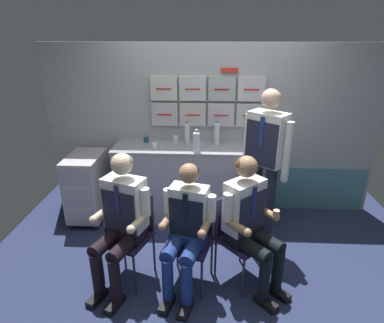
{
  "coord_description": "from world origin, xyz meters",
  "views": [
    {
      "loc": [
        -0.04,
        -2.59,
        2.25
      ],
      "look_at": [
        -0.19,
        0.35,
        1.07
      ],
      "focal_mm": 30.11,
      "sensor_mm": 36.0,
      "label": 1
    }
  ],
  "objects_px": {
    "service_trolley": "(87,185)",
    "folding_chair_left": "(132,226)",
    "folding_chair_right": "(236,228)",
    "crew_member_standing": "(266,155)",
    "espresso_cup_small": "(146,139)",
    "crew_member_center": "(186,226)",
    "water_bottle_blue_cap": "(196,141)",
    "crew_member_left": "(121,217)",
    "crew_member_right": "(250,219)",
    "folding_chair_center": "(192,230)"
  },
  "relations": [
    {
      "from": "crew_member_center",
      "to": "crew_member_standing",
      "type": "xyz_separation_m",
      "value": [
        0.79,
        0.79,
        0.38
      ]
    },
    {
      "from": "folding_chair_left",
      "to": "espresso_cup_small",
      "type": "height_order",
      "value": "espresso_cup_small"
    },
    {
      "from": "service_trolley",
      "to": "water_bottle_blue_cap",
      "type": "relative_size",
      "value": 3.26
    },
    {
      "from": "folding_chair_right",
      "to": "water_bottle_blue_cap",
      "type": "relative_size",
      "value": 3.2
    },
    {
      "from": "crew_member_standing",
      "to": "espresso_cup_small",
      "type": "relative_size",
      "value": 26.25
    },
    {
      "from": "crew_member_center",
      "to": "crew_member_right",
      "type": "distance_m",
      "value": 0.58
    },
    {
      "from": "service_trolley",
      "to": "crew_member_standing",
      "type": "distance_m",
      "value": 2.22
    },
    {
      "from": "crew_member_standing",
      "to": "water_bottle_blue_cap",
      "type": "bearing_deg",
      "value": 156.7
    },
    {
      "from": "folding_chair_center",
      "to": "crew_member_center",
      "type": "bearing_deg",
      "value": -104.72
    },
    {
      "from": "water_bottle_blue_cap",
      "to": "espresso_cup_small",
      "type": "distance_m",
      "value": 0.72
    },
    {
      "from": "service_trolley",
      "to": "crew_member_right",
      "type": "distance_m",
      "value": 2.19
    },
    {
      "from": "folding_chair_center",
      "to": "crew_member_standing",
      "type": "bearing_deg",
      "value": 40.18
    },
    {
      "from": "folding_chair_right",
      "to": "espresso_cup_small",
      "type": "xyz_separation_m",
      "value": [
        -1.06,
        1.21,
        0.48
      ]
    },
    {
      "from": "water_bottle_blue_cap",
      "to": "crew_member_left",
      "type": "bearing_deg",
      "value": -121.2
    },
    {
      "from": "crew_member_standing",
      "to": "crew_member_right",
      "type": "bearing_deg",
      "value": -107.39
    },
    {
      "from": "crew_member_left",
      "to": "water_bottle_blue_cap",
      "type": "bearing_deg",
      "value": 58.8
    },
    {
      "from": "espresso_cup_small",
      "to": "folding_chair_left",
      "type": "bearing_deg",
      "value": -87.12
    },
    {
      "from": "espresso_cup_small",
      "to": "crew_member_left",
      "type": "bearing_deg",
      "value": -89.7
    },
    {
      "from": "espresso_cup_small",
      "to": "folding_chair_right",
      "type": "bearing_deg",
      "value": -48.87
    },
    {
      "from": "crew_member_center",
      "to": "crew_member_left",
      "type": "bearing_deg",
      "value": 174.65
    },
    {
      "from": "crew_member_center",
      "to": "espresso_cup_small",
      "type": "height_order",
      "value": "crew_member_center"
    },
    {
      "from": "service_trolley",
      "to": "folding_chair_left",
      "type": "distance_m",
      "value": 1.25
    },
    {
      "from": "folding_chair_left",
      "to": "crew_member_center",
      "type": "relative_size",
      "value": 0.69
    },
    {
      "from": "crew_member_left",
      "to": "folding_chair_right",
      "type": "bearing_deg",
      "value": 8.47
    },
    {
      "from": "crew_member_left",
      "to": "espresso_cup_small",
      "type": "xyz_separation_m",
      "value": [
        -0.01,
        1.37,
        0.28
      ]
    },
    {
      "from": "service_trolley",
      "to": "folding_chair_center",
      "type": "xyz_separation_m",
      "value": [
        1.36,
        -1.01,
        0.06
      ]
    },
    {
      "from": "service_trolley",
      "to": "folding_chair_left",
      "type": "bearing_deg",
      "value": -50.75
    },
    {
      "from": "folding_chair_right",
      "to": "crew_member_right",
      "type": "relative_size",
      "value": 0.66
    },
    {
      "from": "crew_member_right",
      "to": "espresso_cup_small",
      "type": "distance_m",
      "value": 1.8
    },
    {
      "from": "folding_chair_right",
      "to": "espresso_cup_small",
      "type": "height_order",
      "value": "espresso_cup_small"
    },
    {
      "from": "folding_chair_center",
      "to": "crew_member_standing",
      "type": "height_order",
      "value": "crew_member_standing"
    },
    {
      "from": "crew_member_left",
      "to": "crew_member_standing",
      "type": "bearing_deg",
      "value": 28.01
    },
    {
      "from": "folding_chair_center",
      "to": "crew_member_center",
      "type": "relative_size",
      "value": 0.69
    },
    {
      "from": "folding_chair_right",
      "to": "service_trolley",
      "type": "bearing_deg",
      "value": 151.85
    },
    {
      "from": "water_bottle_blue_cap",
      "to": "espresso_cup_small",
      "type": "height_order",
      "value": "water_bottle_blue_cap"
    },
    {
      "from": "crew_member_right",
      "to": "espresso_cup_small",
      "type": "xyz_separation_m",
      "value": [
        -1.17,
        1.33,
        0.29
      ]
    },
    {
      "from": "crew_member_left",
      "to": "water_bottle_blue_cap",
      "type": "xyz_separation_m",
      "value": [
        0.64,
        1.05,
        0.38
      ]
    },
    {
      "from": "crew_member_standing",
      "to": "espresso_cup_small",
      "type": "height_order",
      "value": "crew_member_standing"
    },
    {
      "from": "service_trolley",
      "to": "folding_chair_right",
      "type": "xyz_separation_m",
      "value": [
        1.79,
        -0.96,
        0.06
      ]
    },
    {
      "from": "crew_member_center",
      "to": "crew_member_standing",
      "type": "relative_size",
      "value": 0.7
    },
    {
      "from": "folding_chair_center",
      "to": "espresso_cup_small",
      "type": "height_order",
      "value": "espresso_cup_small"
    },
    {
      "from": "service_trolley",
      "to": "crew_member_left",
      "type": "height_order",
      "value": "crew_member_left"
    },
    {
      "from": "crew_member_standing",
      "to": "folding_chair_right",
      "type": "bearing_deg",
      "value": -119.42
    },
    {
      "from": "water_bottle_blue_cap",
      "to": "crew_member_right",
      "type": "bearing_deg",
      "value": -62.7
    },
    {
      "from": "folding_chair_left",
      "to": "service_trolley",
      "type": "bearing_deg",
      "value": 129.25
    },
    {
      "from": "crew_member_left",
      "to": "crew_member_center",
      "type": "bearing_deg",
      "value": -5.35
    },
    {
      "from": "crew_member_left",
      "to": "crew_member_standing",
      "type": "height_order",
      "value": "crew_member_standing"
    },
    {
      "from": "service_trolley",
      "to": "crew_member_right",
      "type": "relative_size",
      "value": 0.67
    },
    {
      "from": "folding_chair_left",
      "to": "crew_member_standing",
      "type": "bearing_deg",
      "value": 23.81
    },
    {
      "from": "folding_chair_left",
      "to": "crew_member_right",
      "type": "distance_m",
      "value": 1.13
    }
  ]
}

